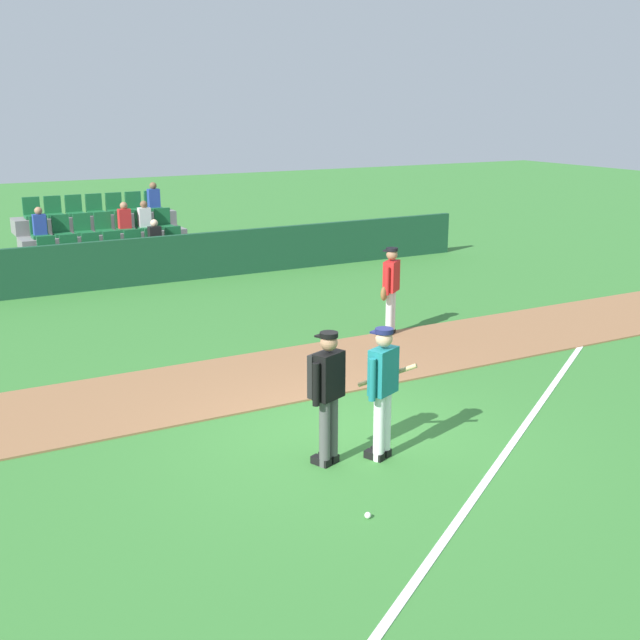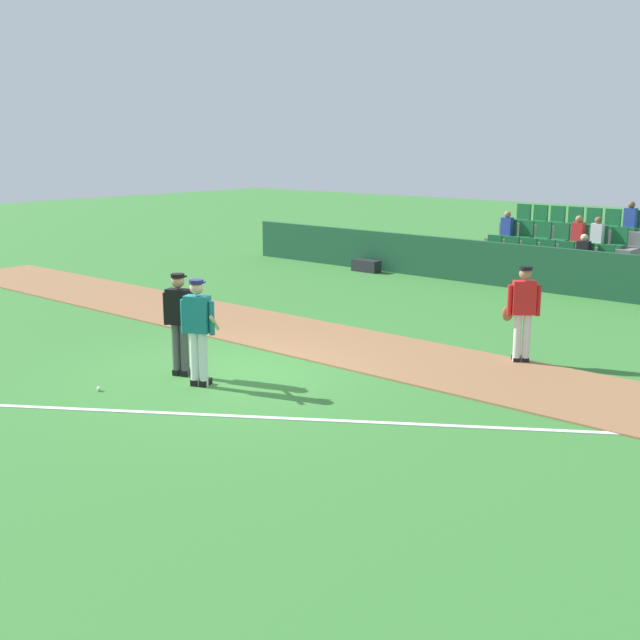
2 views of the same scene
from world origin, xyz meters
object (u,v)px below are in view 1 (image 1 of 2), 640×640
Objects in this scene: runner_red_jersey at (391,288)px; baseball at (368,515)px; umpire_home_plate at (327,390)px; batter_teal_jersey at (383,388)px.

baseball is (-4.26, -5.98, -0.93)m from runner_red_jersey.
runner_red_jersey is 7.40m from baseball.
umpire_home_plate reaches higher than baseball.
umpire_home_plate is (-0.70, 0.19, 0.03)m from batter_teal_jersey.
batter_teal_jersey is 1.00× the size of runner_red_jersey.
batter_teal_jersey and runner_red_jersey have the same top height.
batter_teal_jersey is at bearing -15.39° from umpire_home_plate.
runner_red_jersey is (3.97, 4.53, -0.04)m from umpire_home_plate.
baseball is at bearing -101.53° from umpire_home_plate.
umpire_home_plate is at bearing 164.61° from batter_teal_jersey.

